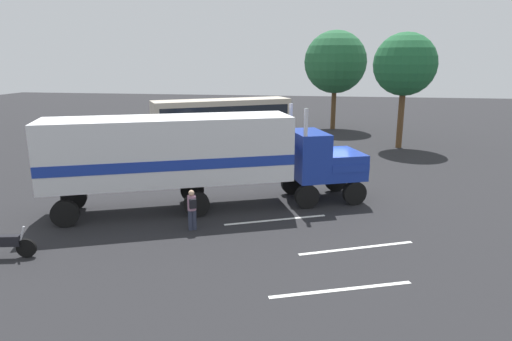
{
  "coord_description": "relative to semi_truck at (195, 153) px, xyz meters",
  "views": [
    {
      "loc": [
        0.23,
        -20.94,
        6.58
      ],
      "look_at": [
        -2.92,
        -1.51,
        1.6
      ],
      "focal_mm": 31.21,
      "sensor_mm": 36.0,
      "label": 1
    }
  ],
  "objects": [
    {
      "name": "semi_truck",
      "position": [
        0.0,
        0.0,
        0.0
      ],
      "size": [
        14.04,
        7.71,
        4.5
      ],
      "color": "#193399",
      "rests_on": "ground_plane"
    },
    {
      "name": "tree_left",
      "position": [
        6.17,
        24.53,
        3.7
      ],
      "size": [
        5.74,
        5.74,
        9.11
      ],
      "color": "brown",
      "rests_on": "ground_plane"
    },
    {
      "name": "tree_center",
      "position": [
        11.06,
        16.06,
        3.6
      ],
      "size": [
        4.55,
        4.55,
        8.44
      ],
      "color": "brown",
      "rests_on": "ground_plane"
    },
    {
      "name": "parked_car",
      "position": [
        -9.31,
        8.73,
        -1.72
      ],
      "size": [
        4.72,
        3.69,
        1.57
      ],
      "color": "#B7B7BC",
      "rests_on": "ground_plane"
    },
    {
      "name": "motorcycle",
      "position": [
        -4.94,
        -6.02,
        -2.04
      ],
      "size": [
        2.08,
        0.55,
        1.12
      ],
      "color": "black",
      "rests_on": "ground_plane"
    },
    {
      "name": "lane_stripe_near",
      "position": [
        3.7,
        -0.97,
        -2.52
      ],
      "size": [
        4.08,
        1.94,
        0.01
      ],
      "primitive_type": "cube",
      "rotation": [
        0.0,
        0.0,
        0.42
      ],
      "color": "silver",
      "rests_on": "ground_plane"
    },
    {
      "name": "person_bystander",
      "position": [
        0.58,
        -2.56,
        -1.63
      ],
      "size": [
        0.42,
        0.48,
        1.63
      ],
      "color": "#2D3347",
      "rests_on": "ground_plane"
    },
    {
      "name": "lane_stripe_far",
      "position": [
        6.28,
        -6.4,
        -2.52
      ],
      "size": [
        4.17,
        1.72,
        0.01
      ],
      "primitive_type": "cube",
      "rotation": [
        0.0,
        0.0,
        0.37
      ],
      "color": "silver",
      "rests_on": "ground_plane"
    },
    {
      "name": "ground_plane",
      "position": [
        5.46,
        2.53,
        -2.52
      ],
      "size": [
        120.0,
        120.0,
        0.0
      ],
      "primitive_type": "plane",
      "color": "#232326"
    },
    {
      "name": "parked_bus",
      "position": [
        -2.69,
        16.27,
        -0.46
      ],
      "size": [
        10.76,
        7.81,
        3.4
      ],
      "color": "#BFB29E",
      "rests_on": "ground_plane"
    },
    {
      "name": "lane_stripe_mid",
      "position": [
        6.89,
        -3.34,
        -2.52
      ],
      "size": [
        4.09,
        1.91,
        0.01
      ],
      "primitive_type": "cube",
      "rotation": [
        0.0,
        0.0,
        0.41
      ],
      "color": "silver",
      "rests_on": "ground_plane"
    }
  ]
}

